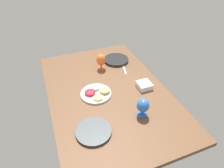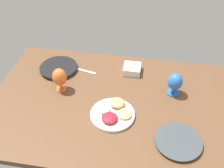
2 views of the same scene
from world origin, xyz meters
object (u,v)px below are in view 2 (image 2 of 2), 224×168
at_px(hurricane_glass_orange, 60,78).
at_px(hurricane_glass_blue, 175,82).
at_px(dinner_plate_left, 178,142).
at_px(dinner_plate_right, 59,68).
at_px(fruit_platter, 113,113).
at_px(square_bowl_white, 132,69).

distance_m(hurricane_glass_orange, hurricane_glass_blue, 0.75).
bearing_deg(hurricane_glass_blue, hurricane_glass_orange, 6.69).
bearing_deg(dinner_plate_left, hurricane_glass_blue, -86.10).
bearing_deg(dinner_plate_left, dinner_plate_right, -31.36).
distance_m(dinner_plate_left, fruit_platter, 0.41).
xyz_separation_m(dinner_plate_left, hurricane_glass_orange, (0.77, -0.32, 0.09)).
relative_size(dinner_plate_left, dinner_plate_right, 0.95).
relative_size(dinner_plate_left, square_bowl_white, 2.12).
bearing_deg(square_bowl_white, dinner_plate_right, 6.61).
bearing_deg(dinner_plate_right, hurricane_glass_orange, 112.81).
relative_size(dinner_plate_right, square_bowl_white, 2.23).
distance_m(fruit_platter, hurricane_glass_blue, 0.45).
distance_m(fruit_platter, square_bowl_white, 0.45).
bearing_deg(square_bowl_white, fruit_platter, 81.69).
relative_size(dinner_plate_right, hurricane_glass_orange, 1.61).
bearing_deg(fruit_platter, square_bowl_white, -98.31).
bearing_deg(dinner_plate_left, fruit_platter, -20.53).
xyz_separation_m(hurricane_glass_blue, square_bowl_white, (0.30, -0.18, -0.07)).
height_order(dinner_plate_right, fruit_platter, fruit_platter).
relative_size(hurricane_glass_orange, hurricane_glass_blue, 1.07).
xyz_separation_m(dinner_plate_left, fruit_platter, (0.39, -0.15, 0.01)).
xyz_separation_m(fruit_platter, hurricane_glass_blue, (-0.36, -0.26, 0.08)).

